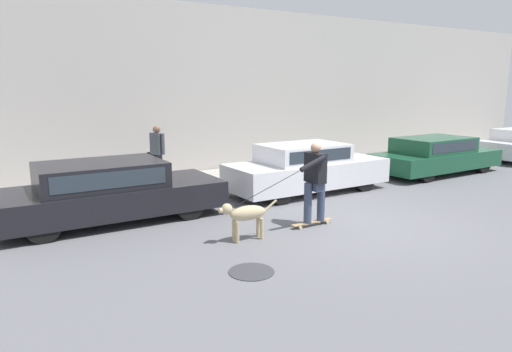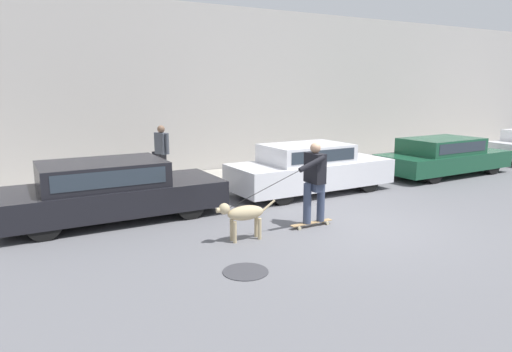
# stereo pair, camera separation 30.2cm
# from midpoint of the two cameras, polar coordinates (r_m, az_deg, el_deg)

# --- Properties ---
(ground_plane) EXTENTS (36.00, 36.00, 0.00)m
(ground_plane) POSITION_cam_midpoint_polar(r_m,az_deg,el_deg) (9.51, 10.86, -6.02)
(ground_plane) COLOR slate
(back_wall) EXTENTS (32.00, 0.30, 5.24)m
(back_wall) POSITION_cam_midpoint_polar(r_m,az_deg,el_deg) (14.79, -6.52, 10.47)
(back_wall) COLOR #B2ADA8
(back_wall) RESTS_ON ground_plane
(sidewalk_curb) EXTENTS (30.00, 2.57, 0.14)m
(sidewalk_curb) POSITION_cam_midpoint_polar(r_m,az_deg,el_deg) (13.74, -3.79, -0.24)
(sidewalk_curb) COLOR #A39E93
(sidewalk_curb) RESTS_ON ground_plane
(parked_car_0) EXTENTS (4.60, 1.88, 1.25)m
(parked_car_0) POSITION_cam_midpoint_polar(r_m,az_deg,el_deg) (10.03, -18.82, -1.88)
(parked_car_0) COLOR black
(parked_car_0) RESTS_ON ground_plane
(parked_car_1) EXTENTS (4.44, 1.74, 1.30)m
(parked_car_1) POSITION_cam_midpoint_polar(r_m,az_deg,el_deg) (12.12, 5.63, 0.90)
(parked_car_1) COLOR black
(parked_car_1) RESTS_ON ground_plane
(parked_car_2) EXTENTS (4.61, 1.85, 1.18)m
(parked_car_2) POSITION_cam_midpoint_polar(r_m,az_deg,el_deg) (15.71, 21.00, 2.39)
(parked_car_2) COLOR black
(parked_car_2) RESTS_ON ground_plane
(dog) EXTENTS (1.17, 0.32, 0.74)m
(dog) POSITION_cam_midpoint_polar(r_m,az_deg,el_deg) (8.30, -2.40, -4.80)
(dog) COLOR tan
(dog) RESTS_ON ground_plane
(skateboarder) EXTENTS (2.44, 0.65, 1.70)m
(skateboarder) POSITION_cam_midpoint_polar(r_m,az_deg,el_deg) (9.11, 6.38, -0.40)
(skateboarder) COLOR beige
(skateboarder) RESTS_ON ground_plane
(pedestrian_with_bag) EXTENTS (0.34, 0.68, 1.59)m
(pedestrian_with_bag) POSITION_cam_midpoint_polar(r_m,az_deg,el_deg) (12.85, -12.93, 3.00)
(pedestrian_with_bag) COLOR #28282D
(pedestrian_with_bag) RESTS_ON sidewalk_curb
(manhole_cover) EXTENTS (0.70, 0.70, 0.01)m
(manhole_cover) POSITION_cam_midpoint_polar(r_m,az_deg,el_deg) (7.08, -1.83, -11.87)
(manhole_cover) COLOR #38383D
(manhole_cover) RESTS_ON ground_plane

